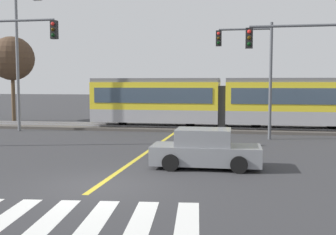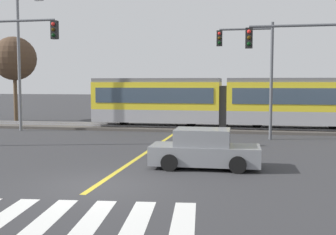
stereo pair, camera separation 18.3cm
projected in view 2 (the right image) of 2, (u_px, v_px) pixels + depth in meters
ground_plane at (96, 186)px, 13.46m from camera, size 200.00×200.00×0.00m
track_bed at (181, 128)px, 29.88m from camera, size 120.00×4.00×0.18m
rail_near at (179, 127)px, 29.16m from camera, size 120.00×0.08×0.10m
rail_far at (183, 125)px, 30.57m from camera, size 120.00×0.08×0.10m
light_rail_tram at (224, 101)px, 29.13m from camera, size 18.50×2.64×3.43m
crosswalk_stripe_2 at (8, 215)px, 10.52m from camera, size 0.87×2.85×0.01m
crosswalk_stripe_3 at (51, 216)px, 10.44m from camera, size 0.87×2.85×0.01m
crosswalk_stripe_4 at (94, 217)px, 10.35m from camera, size 0.87×2.85×0.01m
crosswalk_stripe_5 at (139, 218)px, 10.26m from camera, size 0.87×2.85×0.01m
crosswalk_stripe_6 at (184, 219)px, 10.17m from camera, size 0.87×2.85×0.01m
lane_centre_line at (147, 152)px, 20.16m from camera, size 0.20×15.89×0.01m
sedan_crossing at (204, 150)px, 16.30m from camera, size 4.25×2.01×1.52m
traffic_light_mid_left at (7, 59)px, 21.42m from camera, size 4.25×0.38×6.78m
traffic_light_far_right at (254, 63)px, 24.32m from camera, size 3.25×0.38×6.74m
traffic_light_mid_right at (309, 63)px, 18.35m from camera, size 4.25×0.38×6.20m
street_lamp_west at (21, 56)px, 28.48m from camera, size 1.95×0.28×9.13m
bare_tree_far_west at (14, 59)px, 36.10m from camera, size 3.74×3.74×7.24m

